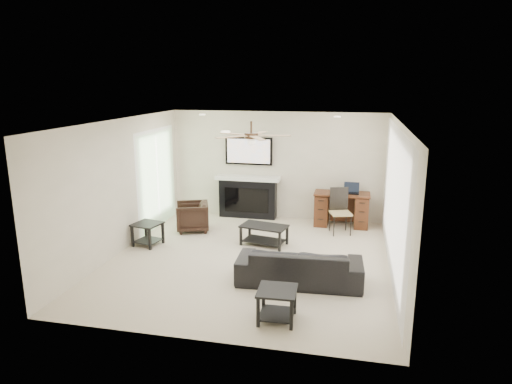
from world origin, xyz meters
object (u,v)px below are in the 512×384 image
at_px(coffee_table, 264,235).
at_px(armchair, 192,217).
at_px(desk, 341,209).
at_px(sofa, 299,266).
at_px(fireplace_unit, 248,178).

bearing_deg(coffee_table, armchair, 173.42).
bearing_deg(desk, sofa, -99.77).
bearing_deg(fireplace_unit, armchair, -127.71).
height_order(sofa, fireplace_unit, fireplace_unit).
distance_m(armchair, fireplace_unit, 1.68).
bearing_deg(sofa, fireplace_unit, -66.96).
height_order(armchair, desk, desk).
height_order(sofa, coffee_table, sofa).
height_order(armchair, coffee_table, armchair).
height_order(fireplace_unit, desk, fireplace_unit).
relative_size(fireplace_unit, desk, 1.57).
bearing_deg(coffee_table, fireplace_unit, 124.31).
xyz_separation_m(sofa, coffee_table, (-0.90, 1.60, -0.09)).
xyz_separation_m(coffee_table, fireplace_unit, (-0.75, 1.78, 0.75)).
bearing_deg(coffee_table, sofa, -49.29).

